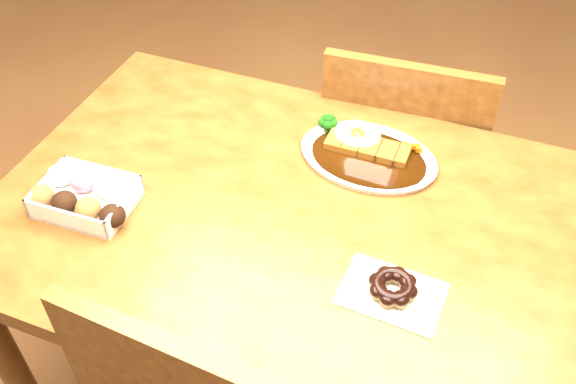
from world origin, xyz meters
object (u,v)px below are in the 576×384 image
(table, at_px, (295,247))
(donut_box, at_px, (83,196))
(chair_far, at_px, (401,163))
(pon_de_ring, at_px, (393,287))
(katsu_curry_plate, at_px, (367,152))

(table, relative_size, donut_box, 5.70)
(chair_far, xyz_separation_m, donut_box, (-0.51, -0.66, 0.30))
(chair_far, relative_size, pon_de_ring, 4.78)
(table, height_order, pon_de_ring, pon_de_ring)
(donut_box, bearing_deg, pon_de_ring, 0.95)
(chair_far, height_order, donut_box, chair_far)
(chair_far, bearing_deg, table, 74.83)
(table, height_order, chair_far, chair_far)
(pon_de_ring, bearing_deg, donut_box, -179.05)
(chair_far, height_order, pon_de_ring, chair_far)
(table, xyz_separation_m, katsu_curry_plate, (0.08, 0.21, 0.11))
(table, bearing_deg, donut_box, -161.79)
(table, height_order, donut_box, donut_box)
(katsu_curry_plate, height_order, donut_box, katsu_curry_plate)
(table, relative_size, pon_de_ring, 6.59)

